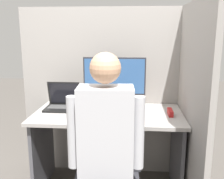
# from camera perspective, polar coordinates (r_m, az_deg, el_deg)

# --- Properties ---
(cubicle_panel_back) EXTENTS (1.82, 0.05, 1.69)m
(cubicle_panel_back) POSITION_cam_1_polar(r_m,az_deg,el_deg) (2.67, -0.09, -0.79)
(cubicle_panel_back) COLOR gray
(cubicle_panel_back) RESTS_ON ground
(cubicle_panel_right) EXTENTS (0.04, 1.31, 1.69)m
(cubicle_panel_right) POSITION_cam_1_polar(r_m,az_deg,el_deg) (2.29, 16.28, -3.57)
(cubicle_panel_right) COLOR gray
(cubicle_panel_right) RESTS_ON ground
(desk) EXTENTS (1.32, 0.68, 0.75)m
(desk) POSITION_cam_1_polar(r_m,az_deg,el_deg) (2.41, -0.80, -9.52)
(desk) COLOR #9E9993
(desk) RESTS_ON ground
(paper_box) EXTENTS (0.32, 0.22, 0.09)m
(paper_box) POSITION_cam_1_polar(r_m,az_deg,el_deg) (2.47, 0.51, -3.07)
(paper_box) COLOR orange
(paper_box) RESTS_ON desk
(monitor) EXTENTS (0.58, 0.18, 0.39)m
(monitor) POSITION_cam_1_polar(r_m,az_deg,el_deg) (2.42, 0.52, 2.57)
(monitor) COLOR #232328
(monitor) RESTS_ON paper_box
(laptop) EXTENTS (0.31, 0.24, 0.25)m
(laptop) POSITION_cam_1_polar(r_m,az_deg,el_deg) (2.49, -10.66, -3.03)
(laptop) COLOR black
(laptop) RESTS_ON desk
(mouse) EXTENTS (0.06, 0.04, 0.04)m
(mouse) POSITION_cam_1_polar(r_m,az_deg,el_deg) (2.22, -6.52, -5.68)
(mouse) COLOR black
(mouse) RESTS_ON desk
(stapler) EXTENTS (0.04, 0.15, 0.05)m
(stapler) POSITION_cam_1_polar(r_m,az_deg,el_deg) (2.33, 12.55, -4.87)
(stapler) COLOR #A31919
(stapler) RESTS_ON desk
(carrot_toy) EXTENTS (0.04, 0.12, 0.04)m
(carrot_toy) POSITION_cam_1_polar(r_m,az_deg,el_deg) (2.20, -1.26, -5.68)
(carrot_toy) COLOR orange
(carrot_toy) RESTS_ON desk
(office_chair) EXTENTS (0.53, 0.56, 0.96)m
(office_chair) POSITION_cam_1_polar(r_m,az_deg,el_deg) (1.90, -0.81, -18.37)
(office_chair) COLOR #2D2D33
(office_chair) RESTS_ON ground
(person) EXTENTS (0.48, 0.44, 1.35)m
(person) POSITION_cam_1_polar(r_m,az_deg,el_deg) (1.63, -1.67, -12.56)
(person) COLOR black
(person) RESTS_ON ground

